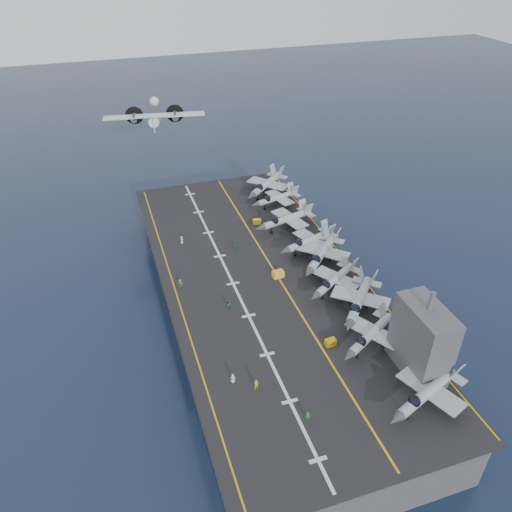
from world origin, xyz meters
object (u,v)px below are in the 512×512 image
object	(u,v)px
fighter_jet_0	(428,392)
transport_plane	(155,121)
island_superstructure	(424,332)
tow_cart_a	(331,342)

from	to	relation	value
fighter_jet_0	transport_plane	bearing A→B (deg)	105.13
fighter_jet_0	transport_plane	distance (m)	92.16
island_superstructure	transport_plane	bearing A→B (deg)	107.93
island_superstructure	tow_cart_a	world-z (taller)	island_superstructure
island_superstructure	tow_cart_a	xyz separation A→B (m)	(-10.32, 8.88, -6.97)
fighter_jet_0	tow_cart_a	size ratio (longest dim) A/B	9.42
island_superstructure	transport_plane	world-z (taller)	transport_plane
island_superstructure	fighter_jet_0	size ratio (longest dim) A/B	0.86
island_superstructure	tow_cart_a	distance (m)	15.30
fighter_jet_0	tow_cart_a	distance (m)	17.32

